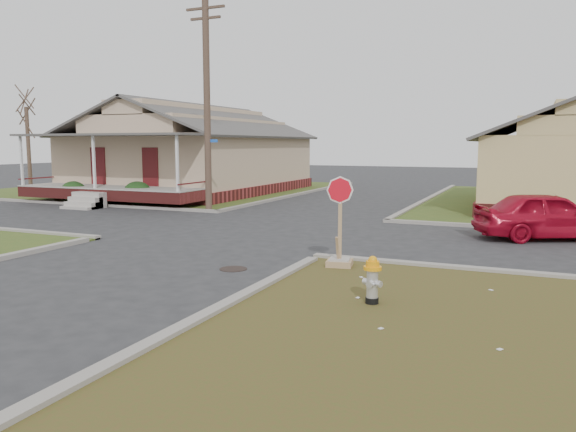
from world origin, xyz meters
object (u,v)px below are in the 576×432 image
at_px(fire_hydrant, 372,277).
at_px(red_sedan, 548,215).
at_px(stop_sign, 340,247).
at_px(utility_pole, 207,101).

relative_size(fire_hydrant, red_sedan, 0.20).
relative_size(stop_sign, red_sedan, 0.49).
distance_m(utility_pole, fire_hydrant, 15.52).
xyz_separation_m(fire_hydrant, stop_sign, (-1.50, 2.72, -0.02)).
relative_size(utility_pole, fire_hydrant, 10.44).
distance_m(fire_hydrant, red_sedan, 9.54).
bearing_deg(fire_hydrant, stop_sign, 137.93).
height_order(fire_hydrant, stop_sign, stop_sign).
bearing_deg(fire_hydrant, utility_pole, 151.51).
bearing_deg(red_sedan, utility_pole, 56.81).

